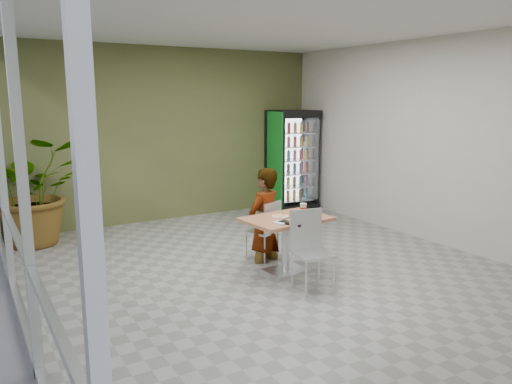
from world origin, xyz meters
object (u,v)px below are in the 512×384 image
Objects in this scene: dining_table at (286,233)px; chair_near at (309,243)px; soda_cup at (303,210)px; seated_woman at (264,225)px; cafeteria_tray at (298,221)px; beverage_fridge at (293,160)px; chair_far at (267,226)px; potted_plant at (34,191)px.

chair_near is (-0.05, -0.57, 0.02)m from dining_table.
seated_woman is at bearing 111.05° from soda_cup.
chair_near is 0.38m from cafeteria_tray.
seated_woman is 3.50m from beverage_fridge.
dining_table is 0.70× the size of seated_woman.
dining_table is 0.56× the size of beverage_fridge.
chair_far is 0.50× the size of potted_plant.
chair_near reaches higher than soda_cup.
cafeteria_tray is 4.29m from potted_plant.
chair_far is 3.72m from potted_plant.
soda_cup is 0.36× the size of cafeteria_tray.
potted_plant is (-2.70, 2.54, 0.35)m from chair_far.
beverage_fridge reaches higher than dining_table.
chair_near is at bearing -119.19° from soda_cup.
potted_plant reaches higher than dining_table.
potted_plant is at bearing 128.00° from cafeteria_tray.
chair_far is 1.93× the size of cafeteria_tray.
seated_woman is at bearing -125.01° from beverage_fridge.
cafeteria_tray is at bearing -52.00° from potted_plant.
chair_near is 0.47× the size of beverage_fridge.
chair_far is 0.05m from seated_woman.
potted_plant is at bearing 130.17° from dining_table.
seated_woman reaches higher than cafeteria_tray.
seated_woman is at bearing 86.76° from dining_table.
chair_near is (-0.12, -1.14, 0.06)m from chair_far.
chair_near is 4.48m from beverage_fridge.
cafeteria_tray is (-0.06, -0.83, 0.26)m from chair_far.
beverage_fridge is (2.26, 2.62, 0.51)m from chair_far.
chair_far reaches higher than dining_table.
chair_near is at bearing 63.77° from seated_woman.
chair_near is at bearing 61.97° from chair_far.
beverage_fridge reaches higher than cafeteria_tray.
seated_woman is at bearing -66.63° from chair_far.
cafeteria_tray is at bearing -117.33° from beverage_fridge.
chair_near is 6.02× the size of soda_cup.
potted_plant is at bearing -172.56° from beverage_fridge.
potted_plant is (-2.90, 3.12, 0.02)m from soda_cup.
chair_far reaches higher than cafeteria_tray.
seated_woman is (0.08, 1.18, -0.05)m from chair_near.
dining_table is 0.58m from chair_near.
chair_near reaches higher than cafeteria_tray.
soda_cup is 0.09× the size of potted_plant.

